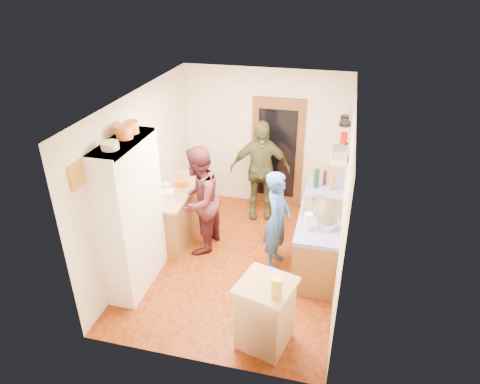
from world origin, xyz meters
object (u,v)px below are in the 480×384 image
at_px(hutch_body, 132,216).
at_px(person_back, 261,170).
at_px(right_counter_base, 319,231).
at_px(island_base, 265,316).
at_px(person_hob, 279,221).
at_px(person_left, 202,200).

xyz_separation_m(hutch_body, person_back, (1.35, 2.25, -0.18)).
distance_m(hutch_body, person_back, 2.63).
bearing_deg(hutch_body, right_counter_base, 27.47).
xyz_separation_m(right_counter_base, island_base, (-0.49, -2.02, 0.01)).
bearing_deg(person_back, right_counter_base, -52.66).
xyz_separation_m(island_base, person_back, (-0.66, 2.98, 0.49)).
bearing_deg(hutch_body, person_hob, 24.16).
bearing_deg(right_counter_base, person_back, 140.30).
relative_size(island_base, person_back, 0.47).
bearing_deg(island_base, person_hob, 93.93).
bearing_deg(person_hob, person_back, 25.88).
height_order(island_base, person_left, person_left).
height_order(person_left, person_back, person_back).
distance_m(island_base, person_hob, 1.62).
distance_m(island_base, person_back, 3.09).
height_order(hutch_body, island_base, hutch_body).
relative_size(island_base, person_hob, 0.55).
height_order(island_base, person_hob, person_hob).
height_order(hutch_body, person_hob, hutch_body).
xyz_separation_m(right_counter_base, person_left, (-1.85, -0.27, 0.47)).
bearing_deg(island_base, hutch_body, 160.22).
relative_size(hutch_body, person_hob, 1.40).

